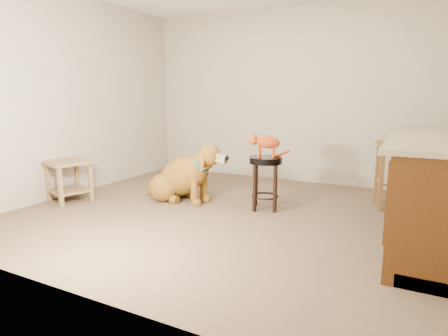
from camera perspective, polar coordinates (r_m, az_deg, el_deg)
The scene contains 8 objects.
floor at distance 4.18m, azimuth 0.64°, elevation -6.99°, with size 4.50×4.00×0.01m, color brown.
room_shell at distance 4.00m, azimuth 0.69°, elevation 16.53°, with size 4.54×4.04×2.62m.
cabinet_run at distance 3.95m, azimuth 28.98°, elevation -2.78°, with size 0.70×2.56×0.94m.
padded_stool at distance 4.28m, azimuth 6.34°, elevation -0.65°, with size 0.40×0.40×0.61m.
wood_stool at distance 4.75m, azimuth 24.57°, elevation -0.84°, with size 0.50×0.50×0.77m.
side_table at distance 5.00m, azimuth -22.61°, elevation -0.91°, with size 0.61×0.61×0.51m.
golden_retriever at distance 4.67m, azimuth -6.27°, elevation -1.46°, with size 1.24×0.62×0.78m.
tabby_kitten at distance 4.23m, azimuth 6.29°, elevation 3.87°, with size 0.43×0.29×0.30m.
Camera 1 is at (1.78, -3.56, 1.27)m, focal length 30.00 mm.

